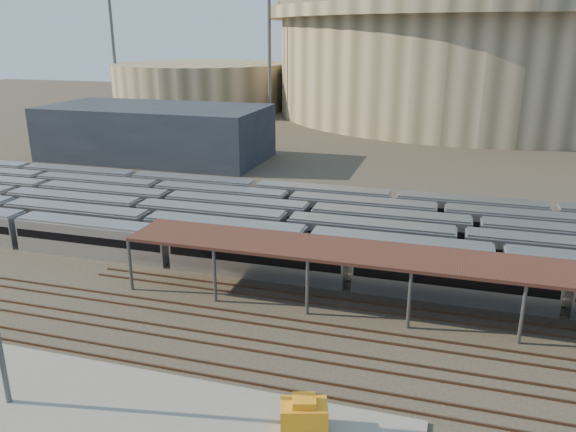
# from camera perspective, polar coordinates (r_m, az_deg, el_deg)

# --- Properties ---
(ground) EXTENTS (420.00, 420.00, 0.00)m
(ground) POSITION_cam_1_polar(r_m,az_deg,el_deg) (51.11, -8.53, -9.08)
(ground) COLOR #383026
(ground) RESTS_ON ground
(apron) EXTENTS (50.00, 9.00, 0.20)m
(apron) POSITION_cam_1_polar(r_m,az_deg,el_deg) (42.75, -23.76, -16.30)
(apron) COLOR gray
(apron) RESTS_ON ground
(subway_trains) EXTENTS (125.56, 23.90, 3.60)m
(subway_trains) POSITION_cam_1_polar(r_m,az_deg,el_deg) (66.18, -1.72, -0.76)
(subway_trains) COLOR #B8B8BE
(subway_trains) RESTS_ON ground
(inspection_shed) EXTENTS (60.30, 6.00, 5.30)m
(inspection_shed) POSITION_cam_1_polar(r_m,az_deg,el_deg) (48.56, 17.74, -4.82)
(inspection_shed) COLOR #525357
(inspection_shed) RESTS_ON ground
(empty_tracks) EXTENTS (170.00, 9.62, 0.18)m
(empty_tracks) POSITION_cam_1_polar(r_m,az_deg,el_deg) (47.16, -11.11, -11.59)
(empty_tracks) COLOR #4C3323
(empty_tracks) RESTS_ON ground
(stadium) EXTENTS (124.00, 124.00, 32.50)m
(stadium) POSITION_cam_1_polar(r_m,az_deg,el_deg) (181.17, 18.73, 15.06)
(stadium) COLOR tan
(stadium) RESTS_ON ground
(secondary_arena) EXTENTS (56.00, 56.00, 14.00)m
(secondary_arena) POSITION_cam_1_polar(r_m,az_deg,el_deg) (189.42, -8.78, 12.99)
(secondary_arena) COLOR tan
(secondary_arena) RESTS_ON ground
(service_building) EXTENTS (42.00, 20.00, 10.00)m
(service_building) POSITION_cam_1_polar(r_m,az_deg,el_deg) (112.06, -13.27, 8.28)
(service_building) COLOR #1E232D
(service_building) RESTS_ON ground
(floodlight_0) EXTENTS (4.00, 1.00, 38.40)m
(floodlight_0) POSITION_cam_1_polar(r_m,az_deg,el_deg) (159.04, -1.91, 17.17)
(floodlight_0) COLOR #525357
(floodlight_0) RESTS_ON ground
(floodlight_1) EXTENTS (4.00, 1.00, 38.40)m
(floodlight_1) POSITION_cam_1_polar(r_m,az_deg,el_deg) (192.17, -17.37, 16.56)
(floodlight_1) COLOR #525357
(floodlight_1) RESTS_ON ground
(floodlight_3) EXTENTS (4.00, 1.00, 38.40)m
(floodlight_3) POSITION_cam_1_polar(r_m,az_deg,el_deg) (203.21, 8.38, 17.19)
(floodlight_3) COLOR #525357
(floodlight_3) RESTS_ON ground
(yellow_equipment) EXTENTS (3.24, 2.53, 1.78)m
(yellow_equipment) POSITION_cam_1_polar(r_m,az_deg,el_deg) (36.05, 1.62, -19.69)
(yellow_equipment) COLOR orange
(yellow_equipment) RESTS_ON apron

